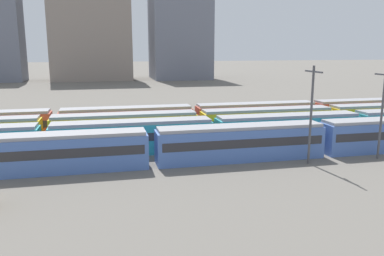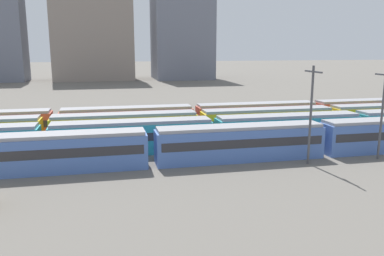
{
  "view_description": "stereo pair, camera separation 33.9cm",
  "coord_description": "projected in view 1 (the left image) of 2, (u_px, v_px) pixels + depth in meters",
  "views": [
    {
      "loc": [
        12.46,
        -38.28,
        11.72
      ],
      "look_at": [
        22.87,
        7.8,
        2.04
      ],
      "focal_mm": 36.75,
      "sensor_mm": 36.0,
      "label": 1
    },
    {
      "loc": [
        12.79,
        -38.35,
        11.72
      ],
      "look_at": [
        22.87,
        7.8,
        2.04
      ],
      "focal_mm": 36.75,
      "sensor_mm": 36.0,
      "label": 2
    }
  ],
  "objects": [
    {
      "name": "train_track_0",
      "position": [
        152.0,
        147.0,
        39.51
      ],
      "size": [
        74.7,
        3.06,
        3.75
      ],
      "color": "#4C70BC",
      "rests_on": "ground_plane"
    },
    {
      "name": "distant_building_3",
      "position": [
        179.0,
        34.0,
        149.37
      ],
      "size": [
        21.45,
        21.91,
        33.38
      ],
      "primitive_type": "cube",
      "color": "slate",
      "rests_on": "ground_plane"
    },
    {
      "name": "catenary_pole_2",
      "position": [
        311.0,
        110.0,
        39.41
      ],
      "size": [
        0.24,
        3.2,
        10.01
      ],
      "color": "#4C4C51",
      "rests_on": "ground_plane"
    },
    {
      "name": "train_track_3",
      "position": [
        194.0,
        118.0,
        56.14
      ],
      "size": [
        74.7,
        3.06,
        3.75
      ],
      "color": "#BC4C38",
      "rests_on": "ground_plane"
    },
    {
      "name": "train_track_2",
      "position": [
        329.0,
        119.0,
        55.13
      ],
      "size": [
        112.5,
        3.06,
        3.75
      ],
      "color": "yellow",
      "rests_on": "ground_plane"
    },
    {
      "name": "distant_building_2",
      "position": [
        91.0,
        28.0,
        141.92
      ],
      "size": [
        28.34,
        17.47,
        37.22
      ],
      "primitive_type": "cube",
      "color": "gray",
      "rests_on": "ground_plane"
    },
    {
      "name": "catenary_pole_0",
      "position": [
        382.0,
        110.0,
        41.27
      ],
      "size": [
        0.24,
        3.2,
        9.57
      ],
      "color": "#4C4C51",
      "rests_on": "ground_plane"
    },
    {
      "name": "train_track_1",
      "position": [
        356.0,
        126.0,
        50.28
      ],
      "size": [
        112.5,
        3.06,
        3.75
      ],
      "color": "teal",
      "rests_on": "ground_plane"
    }
  ]
}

